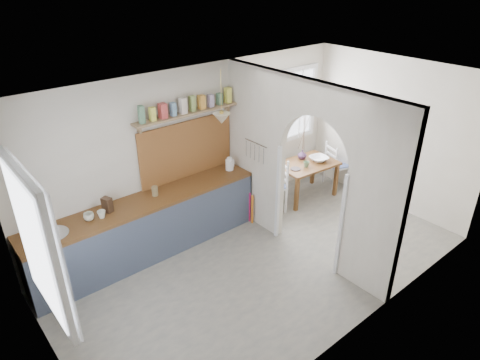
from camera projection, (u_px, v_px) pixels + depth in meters
floor at (264, 263)px, 6.24m from camera, size 5.80×3.20×0.01m
ceiling at (270, 88)px, 5.05m from camera, size 5.80×3.20×0.01m
walls at (267, 185)px, 5.65m from camera, size 5.81×3.21×2.60m
partition at (301, 159)px, 6.02m from camera, size 0.12×3.20×2.60m
kitchen_window at (35, 246)px, 3.85m from camera, size 0.10×1.16×1.50m
nook_window at (281, 108)px, 7.60m from camera, size 1.76×0.10×1.30m
counter at (147, 226)px, 6.29m from camera, size 3.50×0.60×0.90m
sink at (52, 235)px, 5.33m from camera, size 0.40×0.40×0.02m
backsplash at (187, 149)px, 6.58m from camera, size 1.65×0.03×0.90m
shelf at (188, 109)px, 6.22m from camera, size 1.75×0.20×0.21m
pendant_lamp at (222, 118)px, 6.25m from camera, size 0.26×0.26×0.16m
utensil_rail at (256, 143)px, 6.54m from camera, size 0.02×0.50×0.02m
dining_table at (305, 180)px, 7.88m from camera, size 1.15×0.82×0.68m
chair_left at (271, 184)px, 7.39m from camera, size 0.59×0.59×0.99m
chair_right at (338, 164)px, 8.26m from camera, size 0.50×0.50×0.87m
kettle at (229, 164)px, 6.93m from camera, size 0.19×0.16×0.21m
mug_a at (102, 214)px, 5.64m from camera, size 0.13×0.13×0.10m
mug_b at (89, 217)px, 5.59m from camera, size 0.16×0.16×0.11m
knife_block at (107, 205)px, 5.76m from camera, size 0.14×0.16×0.21m
jar at (155, 191)px, 6.17m from camera, size 0.12×0.12×0.14m
towel_magenta at (250, 207)px, 7.12m from camera, size 0.02×0.03×0.55m
towel_orange at (252, 210)px, 7.09m from camera, size 0.02×0.03×0.56m
bowl at (319, 159)px, 7.79m from camera, size 0.38×0.38×0.08m
table_cup at (306, 164)px, 7.56m from camera, size 0.13×0.13×0.10m
plate at (295, 169)px, 7.49m from camera, size 0.18×0.18×0.01m
vase at (302, 155)px, 7.85m from camera, size 0.18×0.18×0.17m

